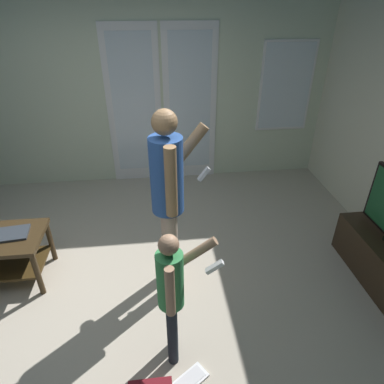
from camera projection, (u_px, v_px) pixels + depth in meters
The scene contains 5 objects.
ground_plane at pixel (117, 301), 2.99m from camera, with size 5.70×4.78×0.02m, color #AFA492.
wall_back_with_doors at pixel (127, 90), 4.36m from camera, with size 5.70×0.09×2.64m.
person_adult at pixel (169, 190), 2.69m from camera, with size 0.52×0.50×1.67m.
person_child at pixel (172, 290), 2.21m from camera, with size 0.47×0.30×1.13m.
laptop_closed at pixel (8, 234), 3.00m from camera, with size 0.36×0.22×0.02m, color #2F343C.
Camera 1 is at (0.44, -2.14, 2.36)m, focal length 31.19 mm.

